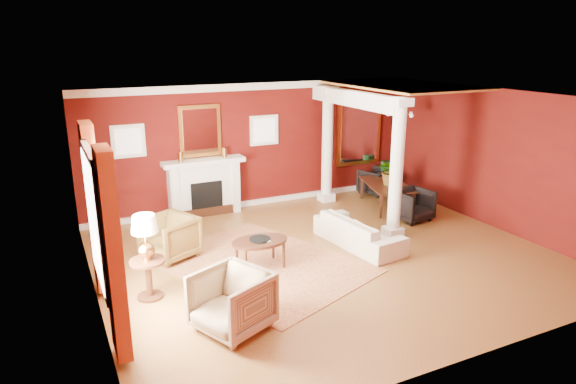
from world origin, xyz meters
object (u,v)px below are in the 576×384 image
sofa (359,227)px  armchair_leopard (169,235)px  coffee_table (260,243)px  side_table (146,244)px  dining_table (388,189)px  armchair_stripe (232,299)px

sofa → armchair_leopard: (-3.44, 1.00, 0.05)m
armchair_leopard → coffee_table: bearing=25.7°
sofa → armchair_leopard: size_ratio=2.25×
side_table → dining_table: 6.37m
side_table → sofa: bearing=5.1°
coffee_table → side_table: size_ratio=0.75×
sofa → armchair_leopard: bearing=67.0°
armchair_leopard → side_table: bearing=-50.0°
armchair_stripe → dining_table: size_ratio=0.57×
sofa → coffee_table: sofa is taller
sofa → dining_table: dining_table is taller
sofa → dining_table: size_ratio=1.20×
armchair_leopard → sofa: bearing=48.8°
armchair_leopard → armchair_stripe: size_ratio=0.93×
armchair_leopard → dining_table: dining_table is taller
armchair_stripe → dining_table: 6.23m
coffee_table → side_table: side_table is taller
armchair_leopard → side_table: (-0.64, -1.37, 0.46)m
coffee_table → armchair_leopard: bearing=140.7°
sofa → armchair_leopard: armchair_leopard is taller
armchair_stripe → side_table: size_ratio=0.69×
armchair_leopard → armchair_stripe: armchair_stripe is taller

